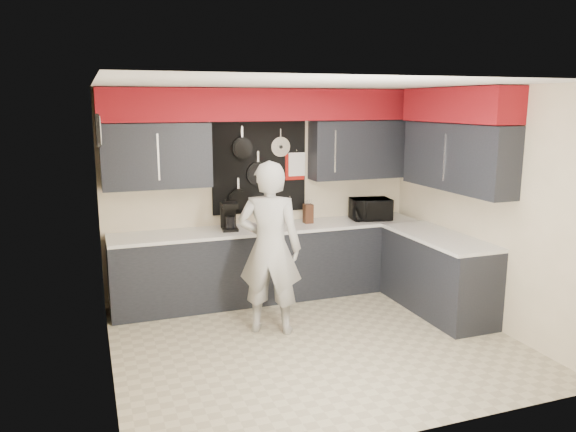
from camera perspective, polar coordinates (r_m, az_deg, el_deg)
name	(u,v)px	position (r m, az deg, el deg)	size (l,w,h in m)	color
ground	(315,342)	(5.94, 2.74, -12.66)	(4.00, 4.00, 0.00)	#B2A98A
back_wall_assembly	(267,137)	(6.94, -2.15, 8.00)	(4.00, 0.36, 2.60)	beige
right_wall_assembly	(460,147)	(6.60, 17.12, 6.74)	(0.36, 3.50, 2.60)	beige
left_wall_assembly	(104,231)	(5.13, -18.20, -1.42)	(0.05, 3.50, 2.60)	beige
base_cabinets	(317,265)	(6.94, 2.93, -5.04)	(3.95, 2.20, 0.92)	black
microwave	(370,209)	(7.41, 8.38, 0.69)	(0.50, 0.34, 0.28)	black
knife_block	(308,214)	(7.13, 2.06, 0.25)	(0.11, 0.11, 0.24)	#3D2413
utensil_crock	(276,220)	(6.95, -1.26, -0.43)	(0.12, 0.12, 0.15)	white
coffee_maker	(229,216)	(6.76, -6.00, 0.03)	(0.21, 0.25, 0.34)	black
person	(270,248)	(5.91, -1.86, -3.28)	(0.68, 0.44, 1.85)	#999896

